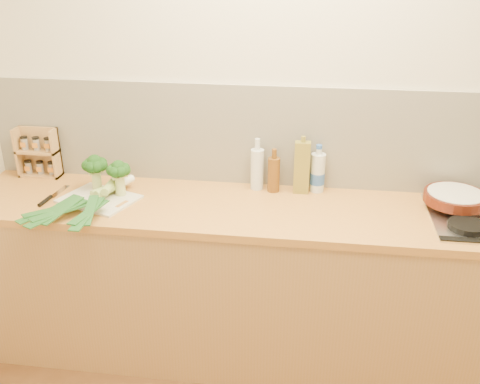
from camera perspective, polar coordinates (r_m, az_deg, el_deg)
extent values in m
plane|color=beige|center=(2.79, 4.67, 8.43)|extent=(3.50, 0.00, 3.50)
cube|color=silver|center=(2.82, 4.57, 5.83)|extent=(3.20, 0.02, 0.54)
cube|color=#A67A45|center=(2.89, 3.70, -10.11)|extent=(3.20, 0.60, 0.86)
cube|color=#B98236|center=(2.66, 3.96, -2.08)|extent=(3.20, 0.62, 0.04)
cylinder|color=black|center=(2.63, 23.08, -3.35)|extent=(0.17, 0.17, 0.03)
cylinder|color=black|center=(2.84, 21.97, -1.12)|extent=(0.17, 0.17, 0.03)
cube|color=beige|center=(2.82, -14.80, -0.72)|extent=(0.44, 0.38, 0.01)
cylinder|color=#B6C472|center=(2.90, -15.03, 1.21)|extent=(0.05, 0.05, 0.10)
sphere|color=#12370F|center=(2.86, -15.25, 3.07)|extent=(0.08, 0.08, 0.08)
sphere|color=#12370F|center=(2.85, -14.53, 2.79)|extent=(0.06, 0.06, 0.06)
sphere|color=#12370F|center=(2.88, -14.58, 3.01)|extent=(0.06, 0.06, 0.06)
sphere|color=#12370F|center=(2.90, -15.11, 3.09)|extent=(0.06, 0.06, 0.06)
sphere|color=#12370F|center=(2.89, -15.72, 2.96)|extent=(0.06, 0.06, 0.06)
sphere|color=#12370F|center=(2.87, -15.96, 2.72)|extent=(0.06, 0.06, 0.06)
sphere|color=#12370F|center=(2.84, -15.65, 2.55)|extent=(0.06, 0.06, 0.06)
sphere|color=#12370F|center=(2.83, -15.00, 2.58)|extent=(0.06, 0.06, 0.06)
cylinder|color=#B6C472|center=(2.81, -12.66, 0.70)|extent=(0.05, 0.05, 0.10)
sphere|color=#12370F|center=(2.77, -12.85, 2.57)|extent=(0.08, 0.08, 0.08)
sphere|color=#12370F|center=(2.76, -12.15, 2.30)|extent=(0.06, 0.06, 0.06)
sphere|color=#12370F|center=(2.79, -12.22, 2.52)|extent=(0.06, 0.06, 0.06)
sphere|color=#12370F|center=(2.80, -12.74, 2.59)|extent=(0.06, 0.06, 0.06)
sphere|color=#12370F|center=(2.80, -13.32, 2.47)|extent=(0.06, 0.06, 0.06)
sphere|color=#12370F|center=(2.77, -13.53, 2.24)|extent=(0.06, 0.06, 0.06)
sphere|color=#12370F|center=(2.75, -13.21, 2.07)|extent=(0.06, 0.06, 0.06)
sphere|color=#12370F|center=(2.74, -12.59, 2.10)|extent=(0.06, 0.06, 0.06)
cylinder|color=white|center=(2.90, -12.64, 0.84)|extent=(0.09, 0.11, 0.04)
cylinder|color=#9FBF5F|center=(2.84, -14.43, 0.14)|extent=(0.11, 0.13, 0.04)
cube|color=#1C4F1E|center=(2.70, -19.18, -1.73)|extent=(0.24, 0.25, 0.02)
cube|color=#1C4F1E|center=(2.69, -19.54, -1.84)|extent=(0.22, 0.31, 0.01)
cube|color=#1C4F1E|center=(2.71, -19.01, -1.59)|extent=(0.14, 0.28, 0.02)
cylinder|color=white|center=(2.87, -12.23, 1.08)|extent=(0.08, 0.12, 0.04)
cylinder|color=#9FBF5F|center=(2.80, -14.00, 0.21)|extent=(0.10, 0.15, 0.04)
cube|color=#1C4F1E|center=(2.62, -18.57, -2.01)|extent=(0.21, 0.27, 0.02)
cube|color=#1C4F1E|center=(2.61, -18.91, -2.13)|extent=(0.19, 0.33, 0.01)
cube|color=#1C4F1E|center=(2.63, -18.42, -1.85)|extent=(0.11, 0.28, 0.02)
cylinder|color=white|center=(2.88, -13.13, 1.39)|extent=(0.04, 0.10, 0.04)
cylinder|color=#9FBF5F|center=(2.78, -13.83, 0.49)|extent=(0.05, 0.13, 0.04)
cube|color=#1C4F1E|center=(2.54, -15.79, -2.04)|extent=(0.09, 0.30, 0.02)
cube|color=#1C4F1E|center=(2.53, -15.95, -2.20)|extent=(0.06, 0.34, 0.01)
cube|color=#1C4F1E|center=(2.55, -15.73, -1.86)|extent=(0.11, 0.28, 0.02)
cube|color=silver|center=(2.97, -18.69, 0.05)|extent=(0.05, 0.17, 0.00)
cylinder|color=black|center=(2.87, -20.07, -0.89)|extent=(0.03, 0.11, 0.02)
cylinder|color=#4E1A0D|center=(2.81, 21.98, -0.56)|extent=(0.30, 0.30, 0.05)
cylinder|color=beige|center=(2.80, 22.06, -0.09)|extent=(0.27, 0.27, 0.00)
cube|color=tan|center=(3.20, -20.47, 4.17)|extent=(0.23, 0.01, 0.28)
cube|color=tan|center=(3.22, -20.42, 1.75)|extent=(0.23, 0.09, 0.01)
cube|color=tan|center=(3.17, -20.79, 4.10)|extent=(0.23, 0.09, 0.01)
cube|color=tan|center=(3.23, -22.47, 3.99)|extent=(0.01, 0.09, 0.28)
cube|color=tan|center=(3.12, -19.00, 3.89)|extent=(0.01, 0.09, 0.28)
cylinder|color=gray|center=(3.24, -21.61, 2.44)|extent=(0.04, 0.04, 0.06)
cylinder|color=gray|center=(3.21, -20.52, 2.40)|extent=(0.04, 0.04, 0.06)
cylinder|color=gray|center=(3.17, -19.42, 2.35)|extent=(0.04, 0.04, 0.06)
cylinder|color=gray|center=(3.19, -21.99, 4.79)|extent=(0.04, 0.04, 0.06)
cylinder|color=gray|center=(3.16, -20.89, 4.77)|extent=(0.04, 0.04, 0.06)
cylinder|color=gray|center=(3.13, -19.77, 4.75)|extent=(0.04, 0.04, 0.06)
cube|color=olive|center=(2.78, 6.62, 2.60)|extent=(0.08, 0.05, 0.28)
cylinder|color=olive|center=(2.72, 6.77, 5.62)|extent=(0.02, 0.02, 0.03)
cylinder|color=silver|center=(2.82, 1.84, 2.44)|extent=(0.07, 0.07, 0.22)
cylinder|color=silver|center=(2.77, 1.88, 5.11)|extent=(0.03, 0.03, 0.06)
cylinder|color=brown|center=(2.80, 3.61, 1.85)|extent=(0.06, 0.06, 0.18)
cylinder|color=brown|center=(2.75, 3.68, 4.11)|extent=(0.03, 0.03, 0.05)
cylinder|color=silver|center=(2.82, 8.28, 2.06)|extent=(0.08, 0.08, 0.21)
cylinder|color=silver|center=(2.78, 8.42, 4.31)|extent=(0.03, 0.03, 0.03)
cylinder|color=#2F5AB1|center=(2.83, 8.24, 1.48)|extent=(0.08, 0.08, 0.06)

